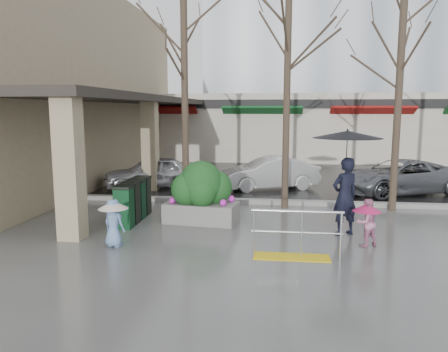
% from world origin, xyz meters
% --- Properties ---
extents(ground, '(120.00, 120.00, 0.00)m').
position_xyz_m(ground, '(0.00, 0.00, 0.00)').
color(ground, '#51514F').
rests_on(ground, ground).
extents(street_asphalt, '(120.00, 36.00, 0.01)m').
position_xyz_m(street_asphalt, '(0.00, 22.00, 0.01)').
color(street_asphalt, black).
rests_on(street_asphalt, ground).
extents(curb, '(120.00, 0.30, 0.15)m').
position_xyz_m(curb, '(0.00, 4.00, 0.07)').
color(curb, gray).
rests_on(curb, ground).
extents(near_building, '(6.00, 18.00, 8.00)m').
position_xyz_m(near_building, '(-9.00, 8.00, 4.00)').
color(near_building, tan).
rests_on(near_building, ground).
extents(canopy_slab, '(2.80, 18.00, 0.25)m').
position_xyz_m(canopy_slab, '(-4.80, 8.00, 3.62)').
color(canopy_slab, '#2D2823').
rests_on(canopy_slab, pillar_front).
extents(pillar_front, '(0.55, 0.55, 3.50)m').
position_xyz_m(pillar_front, '(-3.90, -0.50, 1.75)').
color(pillar_front, tan).
rests_on(pillar_front, ground).
extents(pillar_back, '(0.55, 0.55, 3.50)m').
position_xyz_m(pillar_back, '(-3.90, 6.00, 1.75)').
color(pillar_back, tan).
rests_on(pillar_back, ground).
extents(storefront_row, '(34.00, 6.74, 4.00)m').
position_xyz_m(storefront_row, '(2.00, 17.97, 2.01)').
color(storefront_row, beige).
rests_on(storefront_row, ground).
extents(handrail, '(1.90, 0.50, 1.03)m').
position_xyz_m(handrail, '(1.36, -1.20, 0.38)').
color(handrail, yellow).
rests_on(handrail, ground).
extents(tree_west, '(3.20, 3.20, 6.80)m').
position_xyz_m(tree_west, '(-2.00, 3.60, 5.08)').
color(tree_west, '#382B21').
rests_on(tree_west, ground).
extents(tree_midwest, '(3.20, 3.20, 7.00)m').
position_xyz_m(tree_midwest, '(1.20, 3.60, 5.23)').
color(tree_midwest, '#382B21').
rests_on(tree_midwest, ground).
extents(tree_mideast, '(3.20, 3.20, 6.50)m').
position_xyz_m(tree_mideast, '(4.50, 3.60, 4.86)').
color(tree_mideast, '#382B21').
rests_on(tree_mideast, ground).
extents(woman, '(1.70, 1.70, 2.63)m').
position_xyz_m(woman, '(2.63, 0.70, 1.66)').
color(woman, black).
rests_on(woman, ground).
extents(child_pink, '(0.66, 0.65, 1.10)m').
position_xyz_m(child_pink, '(3.00, -0.18, 0.63)').
color(child_pink, pink).
rests_on(child_pink, ground).
extents(child_blue, '(0.68, 0.68, 1.10)m').
position_xyz_m(child_blue, '(-2.69, -0.95, 0.67)').
color(child_blue, '#6E90C4').
rests_on(child_blue, ground).
extents(planter, '(2.07, 1.23, 1.71)m').
position_xyz_m(planter, '(-1.10, 1.46, 0.82)').
color(planter, slate).
rests_on(planter, ground).
extents(news_boxes, '(0.47, 2.04, 1.14)m').
position_xyz_m(news_boxes, '(-3.01, 1.36, 0.57)').
color(news_boxes, '#0C381B').
rests_on(news_boxes, ground).
extents(car_a, '(3.98, 2.69, 1.26)m').
position_xyz_m(car_a, '(-3.99, 6.40, 0.63)').
color(car_a, '#A3A3A8').
rests_on(car_a, ground).
extents(car_b, '(4.05, 2.61, 1.26)m').
position_xyz_m(car_b, '(0.63, 6.77, 0.63)').
color(car_b, silver).
rests_on(car_b, ground).
extents(car_c, '(4.98, 3.60, 1.26)m').
position_xyz_m(car_c, '(5.39, 6.46, 0.63)').
color(car_c, slate).
rests_on(car_c, ground).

